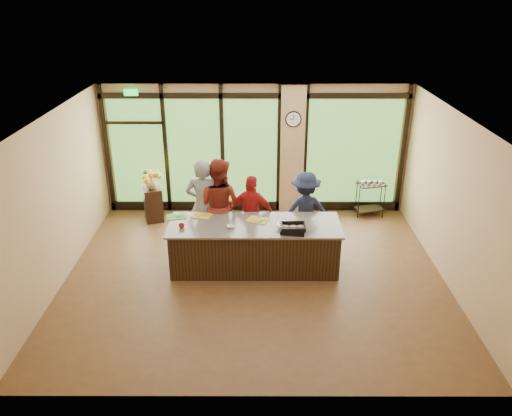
{
  "coord_description": "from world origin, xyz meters",
  "views": [
    {
      "loc": [
        0.05,
        -8.0,
        5.01
      ],
      "look_at": [
        0.03,
        0.4,
        1.21
      ],
      "focal_mm": 35.0,
      "sensor_mm": 36.0,
      "label": 1
    }
  ],
  "objects_px": {
    "cook_right": "(305,210)",
    "bar_cart": "(370,195)",
    "cook_left": "(204,206)",
    "roasting_pan": "(293,230)",
    "flower_stand": "(153,205)",
    "island_base": "(255,247)"
  },
  "relations": [
    {
      "from": "cook_left",
      "to": "roasting_pan",
      "type": "bearing_deg",
      "value": 156.85
    },
    {
      "from": "cook_left",
      "to": "flower_stand",
      "type": "xyz_separation_m",
      "value": [
        -1.3,
        1.36,
        -0.58
      ]
    },
    {
      "from": "island_base",
      "to": "flower_stand",
      "type": "distance_m",
      "value": 3.12
    },
    {
      "from": "cook_left",
      "to": "roasting_pan",
      "type": "height_order",
      "value": "cook_left"
    },
    {
      "from": "island_base",
      "to": "cook_left",
      "type": "xyz_separation_m",
      "value": [
        -1.02,
        0.72,
        0.53
      ]
    },
    {
      "from": "flower_stand",
      "to": "bar_cart",
      "type": "height_order",
      "value": "bar_cart"
    },
    {
      "from": "roasting_pan",
      "to": "bar_cart",
      "type": "bearing_deg",
      "value": 63.27
    },
    {
      "from": "island_base",
      "to": "cook_left",
      "type": "bearing_deg",
      "value": 144.63
    },
    {
      "from": "cook_right",
      "to": "cook_left",
      "type": "bearing_deg",
      "value": -4.32
    },
    {
      "from": "cook_left",
      "to": "flower_stand",
      "type": "height_order",
      "value": "cook_left"
    },
    {
      "from": "island_base",
      "to": "cook_left",
      "type": "height_order",
      "value": "cook_left"
    },
    {
      "from": "cook_left",
      "to": "roasting_pan",
      "type": "distance_m",
      "value": 2.0
    },
    {
      "from": "cook_right",
      "to": "bar_cart",
      "type": "distance_m",
      "value": 2.29
    },
    {
      "from": "cook_right",
      "to": "island_base",
      "type": "bearing_deg",
      "value": 32.0
    },
    {
      "from": "island_base",
      "to": "flower_stand",
      "type": "relative_size",
      "value": 3.96
    },
    {
      "from": "roasting_pan",
      "to": "flower_stand",
      "type": "relative_size",
      "value": 0.55
    },
    {
      "from": "flower_stand",
      "to": "bar_cart",
      "type": "distance_m",
      "value": 5.01
    },
    {
      "from": "cook_left",
      "to": "cook_right",
      "type": "distance_m",
      "value": 2.04
    },
    {
      "from": "roasting_pan",
      "to": "flower_stand",
      "type": "height_order",
      "value": "roasting_pan"
    },
    {
      "from": "cook_right",
      "to": "roasting_pan",
      "type": "xyz_separation_m",
      "value": [
        -0.32,
        -1.16,
        0.14
      ]
    },
    {
      "from": "cook_right",
      "to": "bar_cart",
      "type": "relative_size",
      "value": 1.88
    },
    {
      "from": "roasting_pan",
      "to": "bar_cart",
      "type": "xyz_separation_m",
      "value": [
        1.99,
        2.7,
        -0.44
      ]
    }
  ]
}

